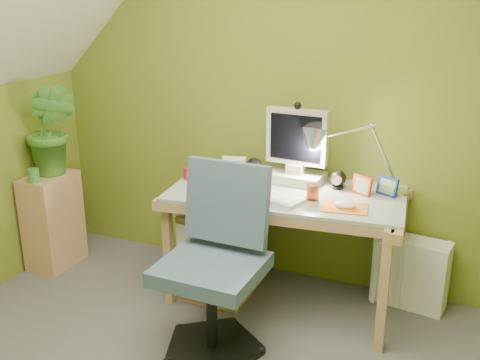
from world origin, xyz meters
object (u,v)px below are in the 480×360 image
at_px(monitor, 297,142).
at_px(side_ledge, 53,221).
at_px(desk, 285,247).
at_px(potted_plant, 52,129).
at_px(desk_lamp, 372,142).
at_px(task_chair, 211,265).
at_px(radiator, 410,272).

bearing_deg(monitor, side_ledge, -165.67).
bearing_deg(desk, potted_plant, 178.30).
bearing_deg(desk_lamp, monitor, -165.16).
height_order(potted_plant, task_chair, potted_plant).
bearing_deg(desk_lamp, potted_plant, -157.23).
xyz_separation_m(desk, radiator, (0.73, 0.25, -0.15)).
xyz_separation_m(desk_lamp, radiator, (0.28, 0.07, -0.82)).
relative_size(desk, potted_plant, 2.18).
bearing_deg(task_chair, desk, 75.72).
distance_m(monitor, potted_plant, 1.65).
distance_m(monitor, desk_lamp, 0.45).
distance_m(desk, monitor, 0.65).
xyz_separation_m(side_ledge, radiator, (2.39, 0.41, -0.11)).
distance_m(side_ledge, potted_plant, 0.65).
distance_m(desk, potted_plant, 1.74).
distance_m(desk, side_ledge, 1.66).
xyz_separation_m(monitor, side_ledge, (-1.65, -0.34, -0.66)).
distance_m(desk, radiator, 0.79).
height_order(desk_lamp, task_chair, desk_lamp).
relative_size(monitor, task_chair, 0.49).
xyz_separation_m(potted_plant, task_chair, (1.43, -0.55, -0.46)).
relative_size(desk, task_chair, 1.31).
bearing_deg(monitor, radiator, 8.61).
height_order(desk, task_chair, task_chair).
distance_m(potted_plant, task_chair, 1.60).
xyz_separation_m(monitor, radiator, (0.73, 0.07, -0.77)).
relative_size(desk_lamp, side_ledge, 0.91).
height_order(desk, potted_plant, potted_plant).
bearing_deg(radiator, potted_plant, -162.57).
bearing_deg(monitor, desk, -87.23).
bearing_deg(desk, task_chair, -111.42).
distance_m(desk, desk_lamp, 0.83).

